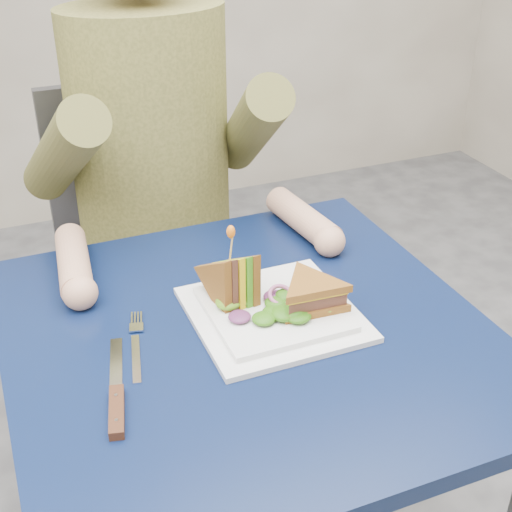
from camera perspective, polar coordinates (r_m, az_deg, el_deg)
name	(u,v)px	position (r m, az deg, el deg)	size (l,w,h in m)	color
table	(248,369)	(1.19, -0.63, -9.02)	(0.75, 0.75, 0.73)	black
chair	(150,247)	(1.77, -8.51, 0.71)	(0.42, 0.40, 0.93)	#47474C
diner	(150,114)	(1.52, -8.46, 11.14)	(0.54, 0.59, 0.74)	brown
plate	(273,312)	(1.16, 1.40, -4.51)	(0.26, 0.26, 0.02)	white
sandwich_flat	(311,294)	(1.14, 4.45, -3.07)	(0.14, 0.14, 0.05)	brown
sandwich_upright	(232,282)	(1.16, -1.95, -2.08)	(0.09, 0.14, 0.14)	brown
fork	(136,347)	(1.11, -9.56, -7.20)	(0.06, 0.18, 0.01)	silver
knife	(117,402)	(1.01, -11.09, -11.42)	(0.07, 0.22, 0.02)	silver
toothpick	(231,247)	(1.12, -2.00, 0.69)	(0.00, 0.00, 0.06)	tan
toothpick_frill	(231,232)	(1.11, -2.03, 1.95)	(0.01, 0.01, 0.02)	orange
lettuce_spill	(274,298)	(1.16, 1.44, -3.34)	(0.15, 0.13, 0.02)	#337A14
onion_ring	(281,295)	(1.16, 1.99, -3.15)	(0.04, 0.04, 0.01)	#9E4C7A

